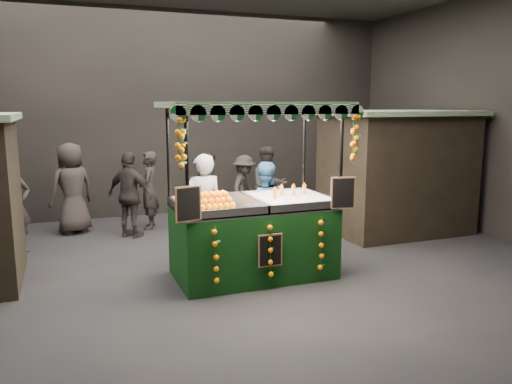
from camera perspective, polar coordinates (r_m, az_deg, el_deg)
name	(u,v)px	position (r m, az deg, el deg)	size (l,w,h in m)	color
ground	(222,275)	(8.31, -3.88, -9.35)	(12.00, 12.00, 0.00)	black
market_hall	(219,61)	(7.87, -4.18, 14.58)	(12.10, 10.10, 5.05)	black
neighbour_stall_right	(396,171)	(11.31, 15.48, 2.30)	(3.00, 2.20, 2.60)	black
juice_stall	(255,224)	(8.01, -0.14, -3.65)	(2.86, 1.68, 2.77)	black
vendor_grey	(203,208)	(8.80, -5.97, -1.85)	(0.71, 0.48, 1.90)	slate
vendor_blue	(264,208)	(9.23, 0.91, -1.84)	(0.97, 0.84, 1.71)	#285382
shopper_0	(13,207)	(10.29, -25.71, -1.50)	(0.76, 0.66, 1.75)	black
shopper_1	(269,186)	(11.46, 1.44, 0.70)	(0.94, 0.76, 1.80)	black
shopper_2	(130,195)	(10.69, -14.01, -0.32)	(1.06, 1.03, 1.78)	black
shopper_3	(244,188)	(11.83, -1.33, 0.41)	(1.09, 1.15, 1.56)	#2D2924
shopper_4	(72,188)	(11.40, -20.08, 0.39)	(1.12, 0.97, 1.94)	#2D2624
shopper_5	(362,185)	(12.62, 11.84, 0.75)	(1.10, 1.47, 1.54)	#2B2623
shopper_6	(149,190)	(11.38, -12.01, 0.20)	(0.55, 0.71, 1.72)	black
shopper_7	(210,188)	(11.62, -5.27, 0.42)	(0.98, 1.02, 1.66)	#292421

